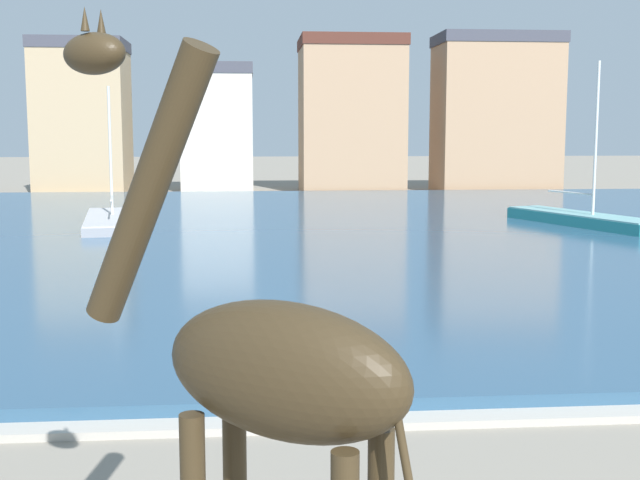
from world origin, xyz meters
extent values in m
cube|color=#2D5170|center=(0.00, 30.92, 0.16)|extent=(83.26, 44.85, 0.32)
cube|color=#ADA89E|center=(0.00, 8.24, 0.06)|extent=(83.26, 0.50, 0.12)
ellipsoid|color=#382B19|center=(-2.27, 1.94, 2.72)|extent=(1.88, 1.67, 0.91)
cylinder|color=#382B19|center=(-3.19, 2.64, 3.86)|extent=(1.15, 0.97, 2.04)
ellipsoid|color=#382B19|center=(-3.59, 2.95, 4.82)|extent=(0.63, 0.58, 0.30)
cone|color=#382B19|center=(-3.64, 2.89, 5.06)|extent=(0.07, 0.07, 0.17)
cone|color=#382B19|center=(-3.54, 3.01, 5.06)|extent=(0.07, 0.07, 0.17)
cylinder|color=#382B19|center=(-1.58, 1.41, 2.35)|extent=(0.24, 0.20, 0.97)
cube|color=teal|center=(11.78, 30.89, 0.39)|extent=(4.35, 8.31, 0.78)
cube|color=#6EA5A8|center=(11.78, 30.89, 0.81)|extent=(4.26, 8.15, 0.06)
cylinder|color=silver|center=(11.98, 30.31, 4.00)|extent=(0.12, 0.12, 6.46)
cylinder|color=silver|center=(11.51, 31.66, 1.68)|extent=(1.02, 2.74, 0.08)
cube|color=#939399|center=(-8.39, 32.58, 0.34)|extent=(3.46, 8.57, 0.67)
ellipsoid|color=#939399|center=(-8.98, 36.49, 0.34)|extent=(2.43, 3.18, 0.64)
cube|color=#B1B1B5|center=(-8.39, 32.58, 0.70)|extent=(3.39, 8.40, 0.06)
cylinder|color=silver|center=(-8.48, 33.19, 3.47)|extent=(0.12, 0.12, 5.59)
cylinder|color=silver|center=(-8.26, 31.75, 1.57)|extent=(0.52, 2.89, 0.08)
cube|color=tan|center=(-14.28, 57.04, 5.00)|extent=(6.26, 5.35, 10.00)
cube|color=#42424C|center=(-14.28, 57.04, 10.40)|extent=(6.39, 5.46, 0.80)
cube|color=beige|center=(-4.80, 58.20, 4.22)|extent=(5.13, 5.24, 8.45)
cube|color=#42424C|center=(-4.80, 58.20, 8.85)|extent=(5.23, 5.34, 0.80)
cube|color=tan|center=(4.89, 56.79, 5.15)|extent=(7.27, 6.42, 10.29)
cube|color=#51281E|center=(4.89, 56.79, 10.69)|extent=(7.42, 6.55, 0.80)
cube|color=tan|center=(15.52, 56.38, 5.29)|extent=(8.65, 5.25, 10.58)
cube|color=#42424C|center=(15.52, 56.38, 10.98)|extent=(8.82, 5.36, 0.80)
camera|label=1|loc=(-2.48, -3.23, 4.25)|focal=46.21mm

